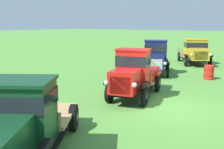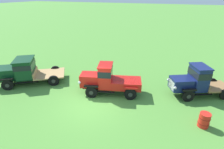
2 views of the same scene
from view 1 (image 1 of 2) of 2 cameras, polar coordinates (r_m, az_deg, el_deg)
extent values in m
plane|color=#518E38|center=(11.89, 11.03, -6.58)|extent=(240.00, 240.00, 0.00)
cylinder|color=black|center=(9.25, -7.82, -8.61)|extent=(0.82, 0.65, 0.86)
cylinder|color=#2D2D2D|center=(9.23, -7.12, -8.64)|extent=(0.26, 0.20, 0.30)
cylinder|color=black|center=(9.83, -19.91, -8.01)|extent=(0.82, 0.65, 0.86)
cylinder|color=#2D2D2D|center=(9.88, -20.52, -7.97)|extent=(0.26, 0.20, 0.30)
cube|color=black|center=(7.82, -18.00, -12.05)|extent=(4.72, 3.76, 0.12)
cube|color=#0F381E|center=(7.27, -19.25, -7.20)|extent=(2.09, 2.22, 1.46)
cube|color=black|center=(7.18, -19.41, -4.69)|extent=(2.15, 2.29, 0.41)
cube|color=#0F381E|center=(7.08, -19.62, -1.23)|extent=(2.24, 2.36, 0.08)
cube|color=black|center=(7.36, -10.91, -13.31)|extent=(1.54, 1.13, 0.05)
cube|color=tan|center=(9.11, -14.74, -7.91)|extent=(3.16, 3.09, 0.10)
cube|color=tan|center=(8.00, -17.26, -8.87)|extent=(1.19, 1.66, 0.44)
cylinder|color=black|center=(11.83, 6.60, -4.34)|extent=(0.88, 0.41, 0.87)
cylinder|color=#2D2D2D|center=(11.80, 7.06, -4.37)|extent=(0.30, 0.12, 0.31)
cylinder|color=black|center=(12.27, -0.49, -3.72)|extent=(0.88, 0.41, 0.87)
cylinder|color=#2D2D2D|center=(12.31, -0.91, -3.68)|extent=(0.30, 0.12, 0.31)
cylinder|color=black|center=(14.48, 9.25, -1.68)|extent=(0.88, 0.41, 0.87)
cylinder|color=#2D2D2D|center=(14.46, 9.63, -1.70)|extent=(0.30, 0.12, 0.31)
cylinder|color=black|center=(14.85, 3.35, -1.26)|extent=(0.88, 0.41, 0.87)
cylinder|color=#2D2D2D|center=(14.87, 2.99, -1.23)|extent=(0.30, 0.12, 0.31)
cube|color=black|center=(13.23, 4.70, -2.35)|extent=(4.16, 2.01, 0.12)
cube|color=red|center=(11.69, 2.71, -1.37)|extent=(1.65, 1.45, 0.94)
cube|color=silver|center=(11.08, 1.65, -2.27)|extent=(0.31, 0.84, 0.70)
sphere|color=silver|center=(10.89, 4.55, -2.15)|extent=(0.20, 0.20, 0.20)
sphere|color=silver|center=(11.26, -1.18, -1.70)|extent=(0.20, 0.20, 0.20)
cube|color=black|center=(11.71, 6.65, -2.03)|extent=(1.02, 0.48, 0.12)
cube|color=black|center=(12.17, -0.50, -1.49)|extent=(1.02, 0.48, 0.12)
cube|color=red|center=(12.71, 4.30, 1.19)|extent=(1.26, 1.58, 1.65)
cube|color=black|center=(12.66, 4.32, 2.85)|extent=(1.31, 1.62, 0.46)
cube|color=red|center=(12.60, 4.35, 5.07)|extent=(1.37, 1.66, 0.08)
cube|color=black|center=(12.79, 7.65, -2.95)|extent=(1.25, 0.50, 0.05)
cube|color=black|center=(13.20, 1.17, -2.44)|extent=(1.25, 0.50, 0.05)
cube|color=red|center=(14.25, 5.98, 0.00)|extent=(2.47, 2.00, 0.59)
cube|color=black|center=(14.21, 6.00, 1.05)|extent=(2.08, 1.69, 0.06)
cube|color=red|center=(14.38, 9.31, 0.22)|extent=(0.98, 0.47, 0.12)
cube|color=red|center=(14.76, 3.37, 0.60)|extent=(0.98, 0.47, 0.12)
cylinder|color=black|center=(18.37, 11.26, 0.78)|extent=(0.83, 0.52, 0.86)
cylinder|color=#2D2D2D|center=(18.37, 11.53, 0.77)|extent=(0.28, 0.17, 0.30)
cylinder|color=black|center=(18.39, 6.17, 0.93)|extent=(0.83, 0.52, 0.86)
cylinder|color=#2D2D2D|center=(18.39, 5.90, 0.94)|extent=(0.28, 0.17, 0.30)
cylinder|color=black|center=(21.09, 11.06, 2.01)|extent=(0.83, 0.52, 0.86)
cylinder|color=#2D2D2D|center=(21.09, 11.29, 2.00)|extent=(0.28, 0.17, 0.30)
cylinder|color=black|center=(21.10, 6.62, 2.14)|extent=(0.83, 0.52, 0.86)
cylinder|color=#2D2D2D|center=(21.11, 6.39, 2.15)|extent=(0.28, 0.17, 0.30)
cube|color=black|center=(19.58, 8.78, 1.69)|extent=(4.02, 2.69, 0.12)
cube|color=#141E51|center=(18.05, 8.75, 2.53)|extent=(1.84, 1.70, 0.86)
cube|color=silver|center=(17.36, 8.71, 2.08)|extent=(0.47, 0.82, 0.64)
sphere|color=silver|center=(17.34, 10.74, 2.22)|extent=(0.20, 0.20, 0.20)
sphere|color=silver|center=(17.36, 6.69, 2.34)|extent=(0.20, 0.20, 0.20)
cube|color=black|center=(18.29, 11.32, 2.26)|extent=(0.97, 0.64, 0.12)
cube|color=black|center=(18.31, 6.20, 2.42)|extent=(0.97, 0.64, 0.12)
cube|color=#141E51|center=(19.20, 8.84, 4.21)|extent=(1.49, 1.70, 1.67)
cube|color=black|center=(19.16, 8.88, 5.32)|extent=(1.54, 1.75, 0.47)
cube|color=#141E51|center=(19.13, 8.92, 6.81)|extent=(1.60, 1.81, 0.08)
cube|color=black|center=(19.42, 11.14, 1.48)|extent=(1.21, 0.73, 0.05)
cube|color=black|center=(19.43, 6.41, 1.62)|extent=(1.21, 0.73, 0.05)
cube|color=olive|center=(20.75, 8.84, 2.48)|extent=(2.56, 2.41, 0.10)
cube|color=olive|center=(19.77, 8.82, 2.77)|extent=(0.79, 1.41, 0.44)
cylinder|color=black|center=(23.82, 19.28, 2.53)|extent=(0.78, 0.59, 0.83)
cylinder|color=#2D2D2D|center=(23.84, 19.49, 2.53)|extent=(0.26, 0.19, 0.29)
cylinder|color=black|center=(23.37, 14.78, 2.63)|extent=(0.78, 0.59, 0.83)
cylinder|color=#2D2D2D|center=(23.35, 14.56, 2.64)|extent=(0.26, 0.19, 0.29)
cylinder|color=black|center=(26.89, 17.46, 3.47)|extent=(0.78, 0.59, 0.83)
cylinder|color=#2D2D2D|center=(26.91, 17.65, 3.47)|extent=(0.26, 0.19, 0.29)
cylinder|color=black|center=(26.50, 13.45, 3.57)|extent=(0.78, 0.59, 0.83)
cylinder|color=#2D2D2D|center=(26.48, 13.26, 3.57)|extent=(0.26, 0.19, 0.29)
cube|color=black|center=(25.07, 16.25, 3.25)|extent=(4.35, 3.39, 0.12)
cube|color=gold|center=(23.31, 17.24, 3.95)|extent=(1.90, 1.88, 0.90)
cube|color=silver|center=(22.67, 17.63, 3.65)|extent=(0.63, 0.90, 0.67)
sphere|color=silver|center=(22.83, 19.39, 3.76)|extent=(0.20, 0.20, 0.20)
sphere|color=silver|center=(22.49, 15.88, 3.86)|extent=(0.20, 0.20, 0.20)
cube|color=black|center=(23.76, 19.35, 3.65)|extent=(0.91, 0.70, 0.12)
cube|color=black|center=(23.32, 14.83, 3.77)|extent=(0.91, 0.70, 0.12)
cube|color=gold|center=(24.54, 16.57, 5.02)|extent=(1.94, 2.07, 1.52)
cube|color=black|center=(24.51, 16.62, 5.82)|extent=(2.00, 2.13, 0.43)
cube|color=gold|center=(24.48, 16.67, 6.89)|extent=(2.08, 2.20, 0.08)
cube|color=black|center=(24.97, 18.50, 3.05)|extent=(1.49, 1.06, 0.05)
cube|color=black|center=(24.55, 14.29, 3.15)|extent=(1.49, 1.06, 0.05)
cube|color=olive|center=(26.32, 15.64, 3.84)|extent=(2.98, 2.87, 0.10)
cube|color=olive|center=(25.49, 18.15, 4.19)|extent=(0.11, 0.11, 0.50)
cube|color=olive|center=(25.09, 14.14, 4.30)|extent=(0.11, 0.11, 0.50)
cube|color=olive|center=(26.49, 17.60, 4.43)|extent=(0.11, 0.11, 0.50)
cube|color=olive|center=(26.11, 13.73, 4.54)|extent=(0.11, 0.11, 0.50)
cube|color=olive|center=(27.50, 17.08, 4.66)|extent=(0.11, 0.11, 0.50)
cube|color=olive|center=(27.13, 13.35, 4.77)|extent=(0.11, 0.11, 0.50)
cylinder|color=red|center=(18.29, 19.08, 0.41)|extent=(0.59, 0.59, 0.88)
cylinder|color=maroon|center=(18.26, 19.12, 0.95)|extent=(0.62, 0.62, 0.03)
cylinder|color=maroon|center=(18.32, 19.05, -0.14)|extent=(0.62, 0.62, 0.03)
camera|label=2|loc=(16.14, 52.81, 19.00)|focal=28.00mm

